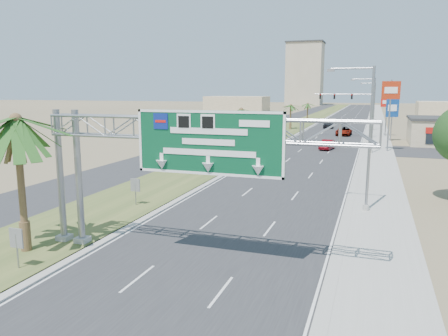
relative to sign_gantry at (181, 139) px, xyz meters
name	(u,v)px	position (x,y,z in m)	size (l,w,h in m)	color
road	(343,123)	(1.06, 100.07, -6.05)	(12.00, 300.00, 0.02)	#28282B
sidewalk_right	(377,123)	(9.56, 100.07, -6.01)	(4.00, 300.00, 0.10)	#9E9B93
median_grass	(305,121)	(-8.94, 100.07, -6.00)	(7.00, 300.00, 0.12)	#3B4F23
opposing_road	(280,121)	(-15.94, 100.07, -6.05)	(8.00, 300.00, 0.02)	#28282B
sign_gantry	(181,139)	(0.00, 0.00, 0.00)	(16.75, 1.24, 7.50)	gray
palm_near	(16,120)	(-8.14, -1.93, 0.87)	(5.70, 5.70, 8.35)	brown
palm_row_b	(196,125)	(-8.44, 22.07, -1.16)	(3.99, 3.99, 5.95)	brown
palm_row_c	(241,111)	(-8.44, 38.07, -0.39)	(3.99, 3.99, 6.75)	brown
palm_row_d	(271,113)	(-8.44, 56.07, -1.64)	(3.99, 3.99, 5.45)	brown
palm_row_e	(291,106)	(-8.44, 75.07, -0.97)	(3.99, 3.99, 6.15)	brown
palm_row_f	(308,104)	(-8.44, 100.07, -1.35)	(3.99, 3.99, 5.75)	brown
streetlight_near	(367,145)	(8.36, 12.07, -1.36)	(3.27, 0.44, 10.00)	gray
streetlight_mid	(371,119)	(8.36, 42.07, -1.36)	(3.27, 0.44, 10.00)	gray
streetlight_far	(373,108)	(8.36, 78.07, -1.36)	(3.27, 0.44, 10.00)	gray
signal_mast	(360,111)	(6.23, 62.05, -1.21)	(10.28, 0.71, 8.00)	gray
median_signback_a	(16,241)	(-6.74, -3.93, -4.61)	(0.75, 0.08, 2.08)	gray
median_signback_b	(135,187)	(-7.44, 8.07, -4.61)	(0.75, 0.08, 2.08)	gray
tower_distant	(305,74)	(-30.94, 240.07, 11.44)	(20.00, 16.00, 35.00)	tan
building_distant_left	(237,104)	(-43.94, 150.07, -3.06)	(24.00, 14.00, 6.00)	tan
car_left_lane	(269,151)	(-3.90, 35.55, -5.34)	(1.70, 4.22, 1.44)	black
car_mid_lane	(327,145)	(2.56, 44.33, -5.36)	(1.48, 4.24, 1.40)	maroon
car_right_lane	(344,131)	(3.44, 65.64, -5.27)	(2.62, 5.69, 1.58)	gray
car_far	(328,125)	(-0.94, 81.34, -5.27)	(2.21, 5.43, 1.57)	black
pole_sign_red_near	(391,95)	(10.67, 44.79, 1.72)	(2.42, 0.64, 9.81)	gray
pole_sign_blue	(392,109)	(11.46, 58.39, -0.78)	(2.02, 0.69, 7.24)	gray
pole_sign_red_far	(387,105)	(10.78, 66.63, -0.27)	(2.21, 0.40, 7.39)	gray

